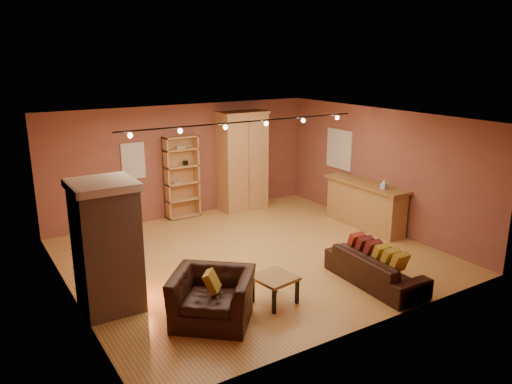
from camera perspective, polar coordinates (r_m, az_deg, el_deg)
floor at (r=10.26m, az=-0.46°, el=-7.33°), size 7.00×7.00×0.00m
ceiling at (r=9.53m, az=-0.50°, el=8.39°), size 7.00×7.00×0.00m
back_wall at (r=12.61m, az=-8.25°, el=3.53°), size 7.00×0.02×2.80m
left_wall at (r=8.58m, az=-20.84°, el=-3.04°), size 0.02×6.50×2.80m
right_wall at (r=11.95m, az=13.99°, el=2.57°), size 0.02×6.50×2.80m
fireplace at (r=8.23m, az=-16.63°, el=-5.95°), size 1.01×0.98×2.12m
back_window at (r=12.11m, az=-13.87°, el=3.47°), size 0.56×0.04×0.86m
bookcase at (r=12.53m, az=-8.58°, el=1.80°), size 0.84×0.33×2.06m
armoire at (r=13.01m, az=-1.57°, el=3.58°), size 1.26×0.72×2.58m
bar_counter at (r=12.03m, az=12.35°, el=-1.42°), size 0.61×2.27×1.09m
tissue_box at (r=11.43m, az=14.41°, el=0.81°), size 0.14×0.14×0.22m
right_window at (r=12.87m, az=9.51°, el=4.86°), size 0.05×0.90×1.00m
loveseat at (r=9.19m, az=13.51°, el=-7.85°), size 0.66×1.99×0.80m
armchair at (r=7.75m, az=-5.03°, el=-11.02°), size 1.42×1.37×1.05m
coffee_table at (r=8.30m, az=2.18°, el=-10.04°), size 0.71×0.71×0.47m
track_rail at (r=9.71m, az=-1.12°, el=7.84°), size 5.20×0.09×0.13m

